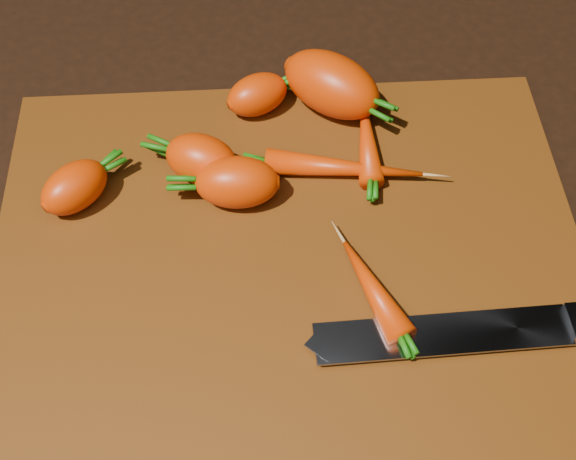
{
  "coord_description": "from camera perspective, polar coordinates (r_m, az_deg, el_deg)",
  "views": [
    {
      "loc": [
        -0.02,
        -0.39,
        0.57
      ],
      "look_at": [
        0.0,
        0.01,
        0.03
      ],
      "focal_mm": 50.0,
      "sensor_mm": 36.0,
      "label": 1
    }
  ],
  "objects": [
    {
      "name": "carrot_6",
      "position": [
        0.72,
        3.99,
        4.43
      ],
      "size": [
        0.14,
        0.05,
        0.02
      ],
      "primitive_type": "ellipsoid",
      "rotation": [
        0.0,
        0.0,
        -0.17
      ],
      "color": "#F03700",
      "rests_on": "cutting_board"
    },
    {
      "name": "cutting_board",
      "position": [
        0.68,
        0.05,
        -1.87
      ],
      "size": [
        0.5,
        0.4,
        0.01
      ],
      "primitive_type": "cube",
      "color": "#572907",
      "rests_on": "ground"
    },
    {
      "name": "carrot_5",
      "position": [
        0.75,
        5.63,
        6.61
      ],
      "size": [
        0.03,
        0.11,
        0.02
      ],
      "primitive_type": "ellipsoid",
      "rotation": [
        0.0,
        0.0,
        1.53
      ],
      "color": "#F03700",
      "rests_on": "cutting_board"
    },
    {
      "name": "carrot_3",
      "position": [
        0.69,
        -3.65,
        3.4
      ],
      "size": [
        0.08,
        0.05,
        0.05
      ],
      "primitive_type": "ellipsoid",
      "rotation": [
        0.0,
        0.0,
        3.09
      ],
      "color": "#F03700",
      "rests_on": "cutting_board"
    },
    {
      "name": "carrot_7",
      "position": [
        0.65,
        6.02,
        -4.13
      ],
      "size": [
        0.06,
        0.1,
        0.03
      ],
      "primitive_type": "ellipsoid",
      "rotation": [
        0.0,
        0.0,
        1.94
      ],
      "color": "#F03700",
      "rests_on": "cutting_board"
    },
    {
      "name": "carrot_4",
      "position": [
        0.77,
        -2.2,
        9.6
      ],
      "size": [
        0.07,
        0.06,
        0.04
      ],
      "primitive_type": "ellipsoid",
      "rotation": [
        0.0,
        0.0,
        0.44
      ],
      "color": "#F03700",
      "rests_on": "cutting_board"
    },
    {
      "name": "carrot_1",
      "position": [
        0.72,
        -6.17,
        5.01
      ],
      "size": [
        0.08,
        0.07,
        0.05
      ],
      "primitive_type": "ellipsoid",
      "rotation": [
        0.0,
        0.0,
        2.7
      ],
      "color": "#F03700",
      "rests_on": "cutting_board"
    },
    {
      "name": "carrot_2",
      "position": [
        0.77,
        3.13,
        10.3
      ],
      "size": [
        0.11,
        0.11,
        0.06
      ],
      "primitive_type": "ellipsoid",
      "rotation": [
        0.0,
        0.0,
        -0.68
      ],
      "color": "#F03700",
      "rests_on": "cutting_board"
    },
    {
      "name": "carrot_0",
      "position": [
        0.72,
        -14.95,
        2.96
      ],
      "size": [
        0.07,
        0.07,
        0.04
      ],
      "primitive_type": "ellipsoid",
      "rotation": [
        0.0,
        0.0,
        0.75
      ],
      "color": "#F03700",
      "rests_on": "cutting_board"
    },
    {
      "name": "knife",
      "position": [
        0.64,
        12.66,
        -7.11
      ],
      "size": [
        0.33,
        0.04,
        0.02
      ],
      "rotation": [
        0.0,
        0.0,
        0.03
      ],
      "color": "gray",
      "rests_on": "cutting_board"
    },
    {
      "name": "ground",
      "position": [
        0.69,
        0.05,
        -2.39
      ],
      "size": [
        2.0,
        2.0,
        0.01
      ],
      "primitive_type": "cube",
      "color": "black"
    }
  ]
}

